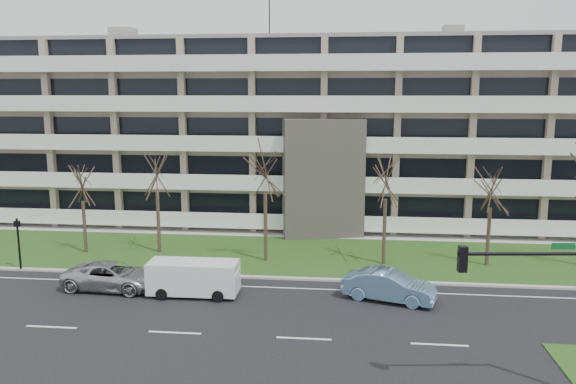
# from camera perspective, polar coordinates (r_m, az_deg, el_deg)

# --- Properties ---
(ground) EXTENTS (160.00, 160.00, 0.00)m
(ground) POSITION_cam_1_polar(r_m,az_deg,el_deg) (26.19, 1.62, -14.66)
(ground) COLOR black
(ground) RESTS_ON ground
(grass_verge) EXTENTS (90.00, 10.00, 0.06)m
(grass_verge) POSITION_cam_1_polar(r_m,az_deg,el_deg) (38.35, 3.13, -6.46)
(grass_verge) COLOR #2E4C19
(grass_verge) RESTS_ON ground
(curb) EXTENTS (90.00, 0.35, 0.12)m
(curb) POSITION_cam_1_polar(r_m,az_deg,el_deg) (33.58, 2.69, -8.85)
(curb) COLOR #B2B2AD
(curb) RESTS_ON ground
(sidewalk) EXTENTS (90.00, 2.00, 0.08)m
(sidewalk) POSITION_cam_1_polar(r_m,az_deg,el_deg) (43.64, 3.50, -4.39)
(sidewalk) COLOR #B2B2AD
(sidewalk) RESTS_ON ground
(lane_edge_line) EXTENTS (90.00, 0.12, 0.01)m
(lane_edge_line) POSITION_cam_1_polar(r_m,az_deg,el_deg) (32.19, 2.53, -9.81)
(lane_edge_line) COLOR white
(lane_edge_line) RESTS_ON ground
(apartment_building) EXTENTS (60.50, 15.10, 18.75)m
(apartment_building) POSITION_cam_1_polar(r_m,az_deg,el_deg) (49.17, 3.94, 6.20)
(apartment_building) COLOR tan
(apartment_building) RESTS_ON ground
(silver_pickup) EXTENTS (5.58, 2.84, 1.51)m
(silver_pickup) POSITION_cam_1_polar(r_m,az_deg,el_deg) (33.46, -17.41, -8.14)
(silver_pickup) COLOR #AEB2B6
(silver_pickup) RESTS_ON ground
(blue_sedan) EXTENTS (5.17, 3.07, 1.61)m
(blue_sedan) POSITION_cam_1_polar(r_m,az_deg,el_deg) (30.74, 10.24, -9.36)
(blue_sedan) COLOR #79AAD2
(blue_sedan) RESTS_ON ground
(white_van) EXTENTS (4.91, 2.07, 1.89)m
(white_van) POSITION_cam_1_polar(r_m,az_deg,el_deg) (31.31, -9.46, -8.34)
(white_van) COLOR white
(white_van) RESTS_ON ground
(traffic_signal) EXTENTS (4.96, 0.82, 5.77)m
(traffic_signal) POSITION_cam_1_polar(r_m,az_deg,el_deg) (22.33, 24.59, -9.77)
(traffic_signal) COLOR black
(traffic_signal) RESTS_ON ground
(pedestrian_signal) EXTENTS (0.37, 0.33, 3.34)m
(pedestrian_signal) POSITION_cam_1_polar(r_m,az_deg,el_deg) (38.48, -25.72, -4.19)
(pedestrian_signal) COLOR black
(pedestrian_signal) RESTS_ON ground
(tree_1) EXTENTS (3.24, 3.24, 6.49)m
(tree_1) POSITION_cam_1_polar(r_m,az_deg,el_deg) (40.44, -20.24, 1.07)
(tree_1) COLOR #382B21
(tree_1) RESTS_ON ground
(tree_2) EXTENTS (3.78, 3.78, 7.55)m
(tree_2) POSITION_cam_1_polar(r_m,az_deg,el_deg) (38.88, -13.25, 2.33)
(tree_2) COLOR #382B21
(tree_2) RESTS_ON ground
(tree_3) EXTENTS (4.05, 4.05, 8.10)m
(tree_3) POSITION_cam_1_polar(r_m,az_deg,el_deg) (35.88, -2.34, 2.63)
(tree_3) COLOR #382B21
(tree_3) RESTS_ON ground
(tree_4) EXTENTS (3.83, 3.83, 7.67)m
(tree_4) POSITION_cam_1_polar(r_m,az_deg,el_deg) (35.74, 9.94, 1.92)
(tree_4) COLOR #382B21
(tree_4) RESTS_ON ground
(tree_5) EXTENTS (3.39, 3.39, 6.78)m
(tree_5) POSITION_cam_1_polar(r_m,az_deg,el_deg) (37.21, 19.98, 0.69)
(tree_5) COLOR #382B21
(tree_5) RESTS_ON ground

